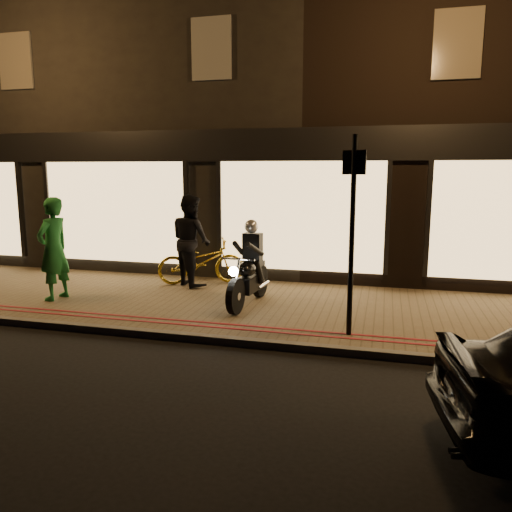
{
  "coord_description": "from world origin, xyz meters",
  "views": [
    {
      "loc": [
        1.81,
        -6.82,
        2.61
      ],
      "look_at": [
        -0.4,
        1.64,
        1.1
      ],
      "focal_mm": 35.0,
      "sensor_mm": 36.0,
      "label": 1
    }
  ],
  "objects_px": {
    "person_green": "(53,249)",
    "sign_post": "(352,226)",
    "bicycle_gold": "(201,261)",
    "motorcycle": "(249,272)"
  },
  "relations": [
    {
      "from": "bicycle_gold",
      "to": "person_green",
      "type": "distance_m",
      "value": 3.05
    },
    {
      "from": "person_green",
      "to": "sign_post",
      "type": "bearing_deg",
      "value": 90.53
    },
    {
      "from": "bicycle_gold",
      "to": "motorcycle",
      "type": "bearing_deg",
      "value": -158.05
    },
    {
      "from": "motorcycle",
      "to": "person_green",
      "type": "relative_size",
      "value": 0.98
    },
    {
      "from": "bicycle_gold",
      "to": "person_green",
      "type": "bearing_deg",
      "value": 106.49
    },
    {
      "from": "sign_post",
      "to": "bicycle_gold",
      "type": "relative_size",
      "value": 1.58
    },
    {
      "from": "sign_post",
      "to": "bicycle_gold",
      "type": "distance_m",
      "value": 4.52
    },
    {
      "from": "sign_post",
      "to": "bicycle_gold",
      "type": "bearing_deg",
      "value": 141.8
    },
    {
      "from": "bicycle_gold",
      "to": "sign_post",
      "type": "bearing_deg",
      "value": -152.94
    },
    {
      "from": "motorcycle",
      "to": "sign_post",
      "type": "relative_size",
      "value": 0.65
    }
  ]
}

